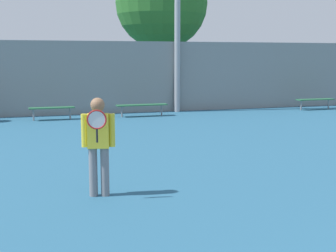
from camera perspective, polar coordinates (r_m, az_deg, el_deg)
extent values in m
cylinder|color=slate|center=(7.88, -9.10, -5.56)|extent=(0.14, 0.14, 0.82)
cylinder|color=slate|center=(7.86, -7.70, -5.55)|extent=(0.14, 0.14, 0.82)
cube|color=yellow|center=(7.73, -8.51, -0.59)|extent=(0.39, 0.27, 0.56)
cylinder|color=yellow|center=(7.75, -10.17, -0.55)|extent=(0.10, 0.10, 0.54)
cylinder|color=yellow|center=(7.72, -6.85, -0.51)|extent=(0.10, 0.10, 0.54)
sphere|color=#8E6647|center=(7.68, -8.58, 2.56)|extent=(0.23, 0.23, 0.23)
cylinder|color=black|center=(7.46, -8.65, -1.16)|extent=(0.03, 0.03, 0.22)
torus|color=red|center=(7.42, -8.69, 0.78)|extent=(0.31, 0.09, 0.31)
cylinder|color=silver|center=(7.42, -8.69, 0.78)|extent=(0.26, 0.06, 0.27)
cube|color=#28663D|center=(18.01, -3.20, 2.58)|extent=(1.97, 0.40, 0.04)
cylinder|color=gray|center=(17.86, -5.65, 1.75)|extent=(0.06, 0.06, 0.42)
cylinder|color=gray|center=(18.24, -0.79, 1.93)|extent=(0.06, 0.06, 0.42)
cube|color=#28663D|center=(17.50, -13.98, 2.17)|extent=(1.62, 0.40, 0.04)
cylinder|color=gray|center=(17.50, -16.08, 1.32)|extent=(0.06, 0.06, 0.42)
cylinder|color=gray|center=(17.58, -11.85, 1.50)|extent=(0.06, 0.06, 0.42)
cube|color=#28663D|center=(21.24, 17.51, 3.11)|extent=(1.71, 0.40, 0.04)
cylinder|color=gray|center=(20.88, 15.93, 2.45)|extent=(0.06, 0.06, 0.42)
cylinder|color=gray|center=(21.66, 18.97, 2.52)|extent=(0.06, 0.06, 0.42)
cube|color=gray|center=(19.18, -4.34, 5.94)|extent=(31.34, 0.06, 2.90)
cylinder|color=brown|center=(23.38, -0.77, 6.66)|extent=(0.45, 0.45, 3.08)
sphere|color=#2D6B28|center=(23.50, -0.79, 14.81)|extent=(4.49, 4.49, 4.49)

